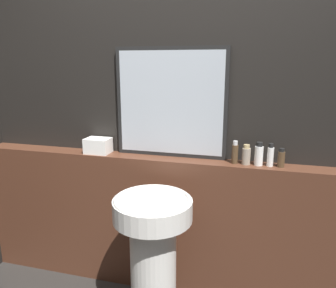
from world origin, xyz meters
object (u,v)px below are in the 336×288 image
at_px(conditioner_bottle, 246,155).
at_px(hand_soap_bottle, 281,158).
at_px(pedestal_sink, 153,253).
at_px(body_wash_bottle, 270,156).
at_px(shampoo_bottle, 235,153).
at_px(towel_stack, 98,146).
at_px(mirror, 171,103).
at_px(lotion_bottle, 259,155).

distance_m(conditioner_bottle, hand_soap_bottle, 0.21).
xyz_separation_m(pedestal_sink, body_wash_bottle, (0.63, 0.41, 0.52)).
distance_m(shampoo_bottle, conditioner_bottle, 0.07).
bearing_deg(towel_stack, conditioner_bottle, 0.00).
bearing_deg(mirror, shampoo_bottle, -7.98).
relative_size(lotion_bottle, hand_soap_bottle, 1.26).
xyz_separation_m(conditioner_bottle, body_wash_bottle, (0.14, 0.00, 0.01)).
distance_m(mirror, hand_soap_bottle, 0.78).
height_order(towel_stack, body_wash_bottle, body_wash_bottle).
relative_size(mirror, shampoo_bottle, 5.11).
bearing_deg(mirror, pedestal_sink, -87.54).
xyz_separation_m(towel_stack, lotion_bottle, (1.09, 0.00, 0.01)).
relative_size(mirror, towel_stack, 4.38).
bearing_deg(pedestal_sink, conditioner_bottle, 40.26).
bearing_deg(body_wash_bottle, mirror, 174.64).
height_order(mirror, hand_soap_bottle, mirror).
xyz_separation_m(pedestal_sink, hand_soap_bottle, (0.69, 0.41, 0.51)).
distance_m(conditioner_bottle, lotion_bottle, 0.08).
relative_size(pedestal_sink, lotion_bottle, 5.88).
bearing_deg(pedestal_sink, towel_stack, 142.45).
height_order(towel_stack, shampoo_bottle, shampoo_bottle).
distance_m(towel_stack, hand_soap_bottle, 1.22).
xyz_separation_m(pedestal_sink, shampoo_bottle, (0.41, 0.41, 0.52)).
distance_m(mirror, towel_stack, 0.60).
xyz_separation_m(mirror, hand_soap_bottle, (0.71, -0.06, -0.31)).
height_order(pedestal_sink, shampoo_bottle, shampoo_bottle).
bearing_deg(mirror, towel_stack, -173.23).
xyz_separation_m(towel_stack, shampoo_bottle, (0.95, 0.00, 0.01)).
xyz_separation_m(shampoo_bottle, lotion_bottle, (0.15, 0.00, 0.00)).
relative_size(pedestal_sink, towel_stack, 5.06).
height_order(towel_stack, conditioner_bottle, conditioner_bottle).
height_order(pedestal_sink, hand_soap_bottle, hand_soap_bottle).
xyz_separation_m(lotion_bottle, body_wash_bottle, (0.07, 0.00, -0.00)).
bearing_deg(shampoo_bottle, conditioner_bottle, 0.00).
xyz_separation_m(pedestal_sink, mirror, (-0.02, 0.47, 0.82)).
bearing_deg(towel_stack, hand_soap_bottle, 0.00).
bearing_deg(lotion_bottle, conditioner_bottle, 180.00).
relative_size(mirror, conditioner_bottle, 5.91).
relative_size(shampoo_bottle, conditioner_bottle, 1.16).
relative_size(towel_stack, body_wash_bottle, 1.19).
distance_m(towel_stack, conditioner_bottle, 1.02).
bearing_deg(conditioner_bottle, hand_soap_bottle, 0.00).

